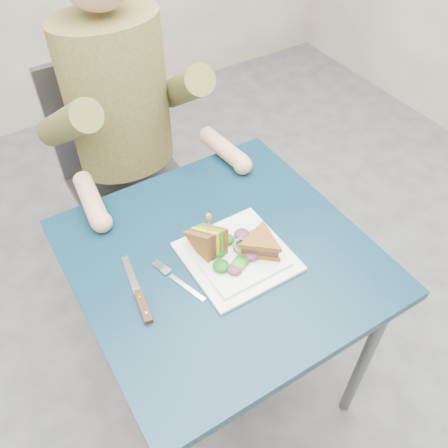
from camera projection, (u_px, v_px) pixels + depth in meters
ground at (222, 378)px, 1.78m from camera, size 4.00×4.00×0.00m
table at (222, 272)px, 1.31m from camera, size 0.75×0.75×0.73m
chair at (122, 161)px, 1.82m from camera, size 0.42×0.40×0.93m
diner at (117, 86)px, 1.49m from camera, size 0.54×0.59×0.74m
plate at (237, 256)px, 1.24m from camera, size 0.26×0.26×0.02m
sandwich_flat at (261, 244)px, 1.22m from camera, size 0.18×0.18×0.05m
sandwich_upright at (209, 242)px, 1.21m from camera, size 0.09×0.14×0.14m
fork at (179, 281)px, 1.19m from camera, size 0.07×0.18×0.01m
knife at (141, 300)px, 1.15m from camera, size 0.05×0.22×0.02m
toothpick at (209, 225)px, 1.17m from camera, size 0.01×0.01×0.06m
toothpick_frill at (209, 217)px, 1.15m from camera, size 0.01×0.01×0.02m
lettuce_spill at (237, 247)px, 1.23m from camera, size 0.15×0.13×0.02m
onion_ring at (241, 246)px, 1.23m from camera, size 0.04×0.04×0.02m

